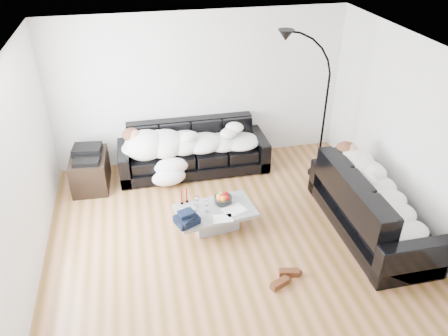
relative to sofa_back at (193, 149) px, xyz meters
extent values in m
plane|color=brown|center=(0.21, -1.80, -0.41)|extent=(5.00, 5.00, 0.00)
cube|color=silver|center=(0.21, 0.45, 0.89)|extent=(5.00, 0.02, 2.60)
cube|color=silver|center=(-2.29, -1.80, 0.89)|extent=(0.02, 4.50, 2.60)
cube|color=silver|center=(2.71, -1.80, 0.89)|extent=(0.02, 4.50, 2.60)
plane|color=white|center=(0.21, -1.80, 2.19)|extent=(5.00, 5.00, 0.00)
cube|color=black|center=(0.00, 0.00, 0.00)|extent=(2.52, 0.87, 0.83)
cube|color=black|center=(2.18, -2.15, 0.04)|extent=(0.95, 2.22, 0.90)
ellipsoid|color=#0E685E|center=(2.12, -1.46, 0.31)|extent=(0.42, 0.38, 0.20)
cube|color=#939699|center=(0.06, -1.64, -0.25)|extent=(1.17, 0.79, 0.32)
cylinder|color=white|center=(0.20, -1.50, -0.01)|extent=(0.27, 0.27, 0.16)
cylinder|color=white|center=(-0.18, -1.52, -0.01)|extent=(0.08, 0.08, 0.17)
cylinder|color=white|center=(-0.22, -1.61, -0.01)|extent=(0.08, 0.08, 0.17)
cylinder|color=white|center=(-0.07, -1.68, 0.00)|extent=(0.10, 0.10, 0.19)
cylinder|color=maroon|center=(-0.39, -1.41, 0.02)|extent=(0.05, 0.05, 0.23)
cylinder|color=maroon|center=(-0.31, -1.38, 0.03)|extent=(0.05, 0.05, 0.24)
cube|color=silver|center=(0.31, -1.71, -0.09)|extent=(0.37, 0.33, 0.01)
cube|color=silver|center=(0.11, -1.87, -0.09)|extent=(0.28, 0.20, 0.01)
cube|color=black|center=(-1.72, -0.15, -0.14)|extent=(0.59, 0.83, 0.55)
cube|color=black|center=(-1.72, -0.15, 0.21)|extent=(0.48, 0.39, 0.13)
camera|label=1|loc=(-0.87, -6.49, 3.62)|focal=35.00mm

